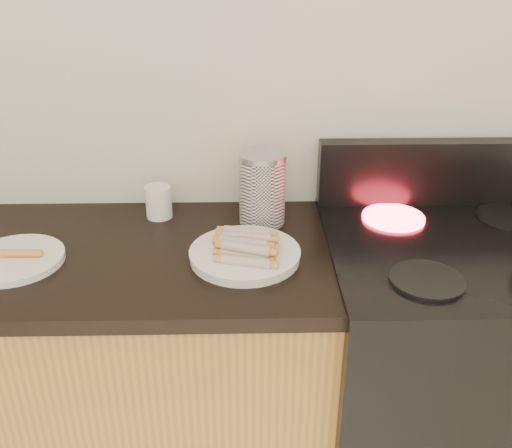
{
  "coord_description": "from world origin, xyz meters",
  "views": [
    {
      "loc": [
        0.18,
        0.36,
        1.64
      ],
      "look_at": [
        0.2,
        1.62,
        1.01
      ],
      "focal_mm": 40.0,
      "sensor_mm": 36.0,
      "label": 1
    }
  ],
  "objects_px": {
    "mug": "(159,202)",
    "stove": "(446,378)",
    "side_plate": "(14,260)",
    "canister": "(262,188)",
    "main_plate": "(245,256)"
  },
  "relations": [
    {
      "from": "stove",
      "to": "side_plate",
      "type": "height_order",
      "value": "side_plate"
    },
    {
      "from": "side_plate",
      "to": "mug",
      "type": "bearing_deg",
      "value": 38.09
    },
    {
      "from": "stove",
      "to": "main_plate",
      "type": "xyz_separation_m",
      "value": [
        -0.6,
        -0.03,
        0.45
      ]
    },
    {
      "from": "stove",
      "to": "main_plate",
      "type": "relative_size",
      "value": 3.2
    },
    {
      "from": "main_plate",
      "to": "mug",
      "type": "relative_size",
      "value": 2.96
    },
    {
      "from": "main_plate",
      "to": "canister",
      "type": "relative_size",
      "value": 1.35
    },
    {
      "from": "mug",
      "to": "stove",
      "type": "bearing_deg",
      "value": -14.65
    },
    {
      "from": "mug",
      "to": "side_plate",
      "type": "bearing_deg",
      "value": -141.91
    },
    {
      "from": "main_plate",
      "to": "stove",
      "type": "bearing_deg",
      "value": 3.07
    },
    {
      "from": "stove",
      "to": "canister",
      "type": "distance_m",
      "value": 0.8
    },
    {
      "from": "stove",
      "to": "side_plate",
      "type": "distance_m",
      "value": 1.28
    },
    {
      "from": "main_plate",
      "to": "side_plate",
      "type": "xyz_separation_m",
      "value": [
        -0.59,
        -0.01,
        -0.0
      ]
    },
    {
      "from": "side_plate",
      "to": "mug",
      "type": "height_order",
      "value": "mug"
    },
    {
      "from": "side_plate",
      "to": "canister",
      "type": "height_order",
      "value": "canister"
    },
    {
      "from": "canister",
      "to": "mug",
      "type": "xyz_separation_m",
      "value": [
        -0.31,
        0.04,
        -0.06
      ]
    }
  ]
}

